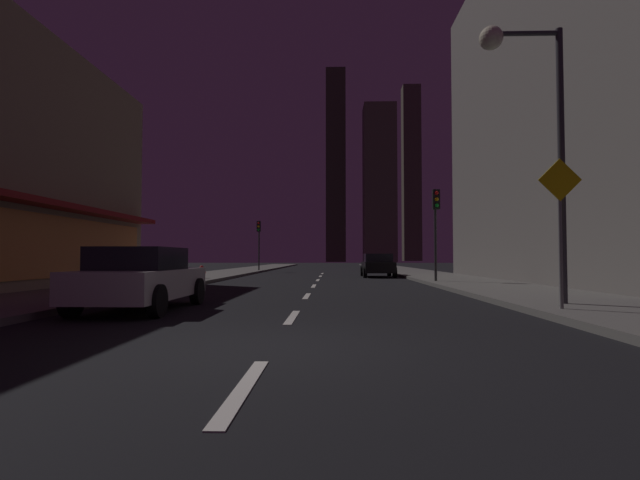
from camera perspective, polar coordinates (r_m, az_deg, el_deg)
ground_plane at (r=38.44m, az=0.39°, el=-4.01°), size 78.00×136.00×0.10m
sidewalk_right at (r=38.91m, az=10.77°, el=-3.76°), size 4.00×76.00×0.15m
sidewalk_left at (r=39.21m, az=-9.92°, el=-3.76°), size 4.00×76.00×0.15m
lane_marking_center at (r=20.06m, az=-0.76°, el=-5.58°), size 0.16×33.40×0.01m
building_apartment_right at (r=27.25m, az=32.71°, el=13.86°), size 11.00×20.00×17.13m
skyscraper_distant_tall at (r=132.72m, az=1.90°, el=8.84°), size 5.36×8.43×52.88m
skyscraper_distant_mid at (r=127.11m, az=7.18°, el=6.75°), size 8.44×8.39×41.55m
skyscraper_distant_short at (r=170.89m, az=10.97°, el=7.92°), size 6.22×5.72×61.77m
car_parked_near at (r=11.68m, az=-20.75°, el=-4.33°), size 1.98×4.24×1.45m
car_parked_far at (r=29.71m, az=6.98°, el=-3.02°), size 1.98×4.24×1.45m
fire_hydrant_far_left at (r=24.88m, az=-14.11°, el=-3.81°), size 0.42×0.30×0.65m
traffic_light_near_right at (r=22.14m, az=13.81°, el=3.06°), size 0.32×0.48×4.20m
traffic_light_far_left at (r=40.38m, az=-7.40°, el=0.70°), size 0.32×0.48×4.20m
street_lamp_right at (r=12.66m, az=23.51°, el=15.75°), size 1.96×0.56×6.58m
pedestrian_crossing_sign at (r=11.12m, az=27.01°, el=2.22°), size 0.91×0.08×3.15m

